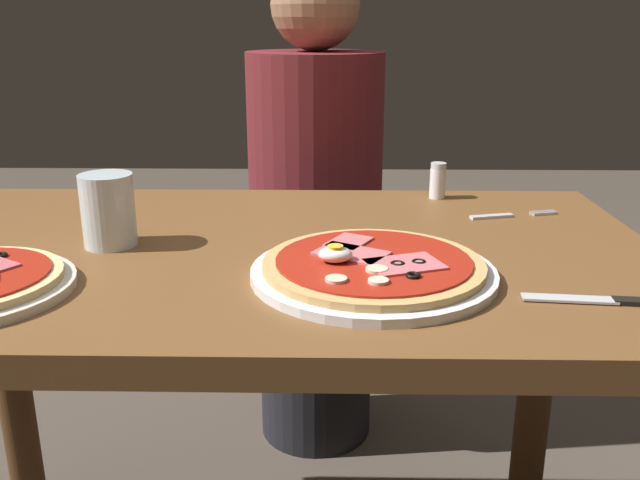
% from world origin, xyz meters
% --- Properties ---
extents(dining_table, '(1.20, 0.70, 0.73)m').
position_xyz_m(dining_table, '(0.00, 0.00, 0.60)').
color(dining_table, brown).
rests_on(dining_table, ground).
extents(pizza_foreground, '(0.32, 0.32, 0.05)m').
position_xyz_m(pizza_foreground, '(0.17, -0.13, 0.74)').
color(pizza_foreground, white).
rests_on(pizza_foreground, dining_table).
extents(water_glass_near, '(0.08, 0.08, 0.11)m').
position_xyz_m(water_glass_near, '(-0.21, 0.00, 0.78)').
color(water_glass_near, silver).
rests_on(water_glass_near, dining_table).
extents(fork, '(0.16, 0.05, 0.00)m').
position_xyz_m(fork, '(0.42, 0.16, 0.73)').
color(fork, silver).
rests_on(fork, dining_table).
extents(knife, '(0.20, 0.04, 0.01)m').
position_xyz_m(knife, '(0.46, -0.21, 0.73)').
color(knife, silver).
rests_on(knife, dining_table).
extents(salt_shaker, '(0.03, 0.03, 0.07)m').
position_xyz_m(salt_shaker, '(0.32, 0.29, 0.76)').
color(salt_shaker, white).
rests_on(salt_shaker, dining_table).
extents(diner_person, '(0.32, 0.32, 1.18)m').
position_xyz_m(diner_person, '(0.08, 0.64, 0.56)').
color(diner_person, black).
rests_on(diner_person, ground).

